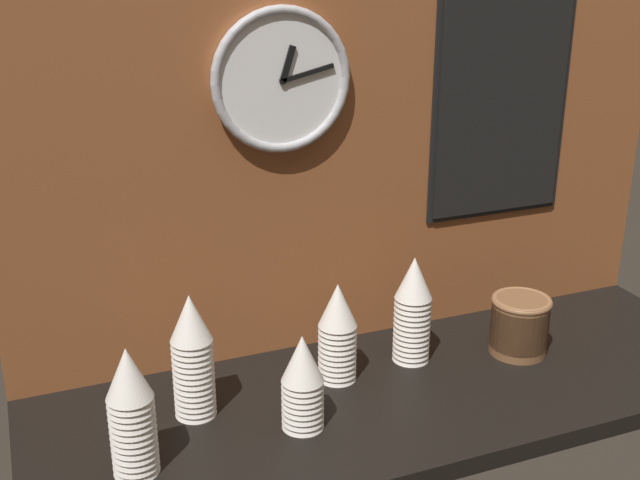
# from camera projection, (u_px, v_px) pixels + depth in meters

# --- Properties ---
(ground_plane) EXTENTS (1.60, 0.56, 0.04)m
(ground_plane) POSITION_uv_depth(u_px,v_px,m) (402.00, 393.00, 1.75)
(ground_plane) COLOR black
(wall_tiled_back) EXTENTS (1.60, 0.03, 1.05)m
(wall_tiled_back) POSITION_uv_depth(u_px,v_px,m) (356.00, 122.00, 1.78)
(wall_tiled_back) COLOR brown
(wall_tiled_back) RESTS_ON ground_plane
(cup_stack_center_right) EXTENTS (0.08, 0.08, 0.25)m
(cup_stack_center_right) POSITION_uv_depth(u_px,v_px,m) (413.00, 309.00, 1.80)
(cup_stack_center_right) COLOR white
(cup_stack_center_right) RESTS_ON ground_plane
(cup_stack_far_left) EXTENTS (0.08, 0.08, 0.25)m
(cup_stack_far_left) POSITION_uv_depth(u_px,v_px,m) (131.00, 411.00, 1.42)
(cup_stack_far_left) COLOR white
(cup_stack_far_left) RESTS_ON ground_plane
(cup_stack_center) EXTENTS (0.08, 0.08, 0.23)m
(cup_stack_center) POSITION_uv_depth(u_px,v_px,m) (337.00, 332.00, 1.73)
(cup_stack_center) COLOR white
(cup_stack_center) RESTS_ON ground_plane
(cup_stack_left) EXTENTS (0.08, 0.08, 0.27)m
(cup_stack_left) POSITION_uv_depth(u_px,v_px,m) (193.00, 356.00, 1.59)
(cup_stack_left) COLOR white
(cup_stack_left) RESTS_ON ground_plane
(cup_stack_center_left) EXTENTS (0.08, 0.08, 0.20)m
(cup_stack_center_left) POSITION_uv_depth(u_px,v_px,m) (303.00, 382.00, 1.56)
(cup_stack_center_left) COLOR white
(cup_stack_center_left) RESTS_ON ground_plane
(bowl_stack_right) EXTENTS (0.14, 0.14, 0.14)m
(bowl_stack_right) POSITION_uv_depth(u_px,v_px,m) (520.00, 324.00, 1.85)
(bowl_stack_right) COLOR brown
(bowl_stack_right) RESTS_ON ground_plane
(wall_clock) EXTENTS (0.30, 0.03, 0.30)m
(wall_clock) POSITION_uv_depth(u_px,v_px,m) (282.00, 80.00, 1.65)
(wall_clock) COLOR white
(menu_board) EXTENTS (0.37, 0.01, 0.55)m
(menu_board) POSITION_uv_depth(u_px,v_px,m) (502.00, 104.00, 1.88)
(menu_board) COLOR black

